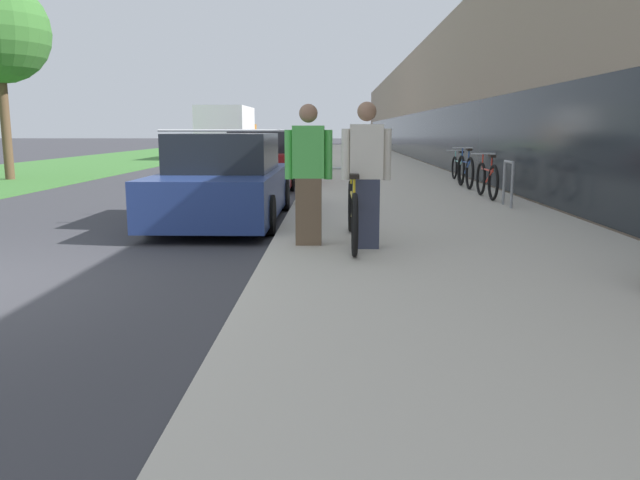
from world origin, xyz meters
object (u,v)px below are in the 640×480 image
(tandem_bicycle, at_px, (352,212))
(bike_rack_hoop, at_px, (508,179))
(cruiser_bike_farthest, at_px, (458,168))
(parked_sedan_far, at_px, (286,154))
(cruiser_bike_nearest, at_px, (487,179))
(cruiser_bike_middle, at_px, (465,171))
(person_rider, at_px, (366,176))
(moving_truck, at_px, (228,133))
(person_bystander, at_px, (309,175))
(vintage_roadster_curbside, at_px, (263,161))
(parked_sedan_curbside, at_px, (226,182))

(tandem_bicycle, distance_m, bike_rack_hoop, 4.93)
(cruiser_bike_farthest, xyz_separation_m, parked_sedan_far, (-5.26, 5.63, 0.16))
(cruiser_bike_nearest, distance_m, cruiser_bike_middle, 2.41)
(person_rider, height_order, cruiser_bike_middle, person_rider)
(tandem_bicycle, bearing_deg, parked_sedan_far, 97.47)
(cruiser_bike_middle, height_order, moving_truck, moving_truck)
(person_rider, bearing_deg, moving_truck, 103.06)
(tandem_bicycle, height_order, parked_sedan_far, parked_sedan_far)
(person_bystander, bearing_deg, cruiser_bike_farthest, 69.20)
(cruiser_bike_farthest, bearing_deg, vintage_roadster_curbside, -175.08)
(cruiser_bike_nearest, bearing_deg, parked_sedan_curbside, -152.53)
(person_rider, relative_size, bike_rack_hoop, 2.04)
(tandem_bicycle, relative_size, cruiser_bike_farthest, 1.43)
(vintage_roadster_curbside, bearing_deg, parked_sedan_curbside, -88.82)
(cruiser_bike_nearest, bearing_deg, bike_rack_hoop, -88.51)
(parked_sedan_curbside, height_order, moving_truck, moving_truck)
(cruiser_bike_nearest, xyz_separation_m, parked_sedan_curbside, (-5.02, -2.61, 0.16))
(cruiser_bike_middle, bearing_deg, cruiser_bike_farthest, 83.73)
(cruiser_bike_middle, bearing_deg, bike_rack_hoop, -90.13)
(cruiser_bike_nearest, xyz_separation_m, moving_truck, (-8.89, 20.53, 0.87))
(person_bystander, distance_m, moving_truck, 26.54)
(tandem_bicycle, bearing_deg, bike_rack_hoop, 52.53)
(bike_rack_hoop, bearing_deg, cruiser_bike_nearest, 91.49)
(person_rider, relative_size, moving_truck, 0.27)
(person_rider, height_order, person_bystander, person_rider)
(person_bystander, bearing_deg, cruiser_bike_nearest, 57.33)
(cruiser_bike_middle, bearing_deg, vintage_roadster_curbside, 162.93)
(person_bystander, bearing_deg, moving_truck, 101.71)
(person_rider, distance_m, cruiser_bike_nearest, 6.34)
(vintage_roadster_curbside, relative_size, parked_sedan_far, 0.93)
(person_bystander, bearing_deg, bike_rack_hoop, 48.55)
(person_rider, height_order, moving_truck, moving_truck)
(cruiser_bike_farthest, bearing_deg, bike_rack_hoop, -92.27)
(moving_truck, bearing_deg, cruiser_bike_middle, -63.75)
(parked_sedan_far, bearing_deg, parked_sedan_curbside, -90.15)
(bike_rack_hoop, bearing_deg, vintage_roadster_curbside, 133.53)
(person_rider, bearing_deg, parked_sedan_far, 97.85)
(vintage_roadster_curbside, distance_m, parked_sedan_far, 6.10)
(tandem_bicycle, height_order, cruiser_bike_farthest, tandem_bicycle)
(person_rider, bearing_deg, cruiser_bike_nearest, 63.63)
(moving_truck, bearing_deg, cruiser_bike_farthest, -60.28)
(tandem_bicycle, relative_size, moving_truck, 0.39)
(cruiser_bike_farthest, height_order, parked_sedan_far, parked_sedan_far)
(cruiser_bike_nearest, relative_size, vintage_roadster_curbside, 0.41)
(person_bystander, height_order, parked_sedan_far, person_bystander)
(moving_truck, bearing_deg, parked_sedan_far, -69.47)
(cruiser_bike_middle, xyz_separation_m, vintage_roadster_curbside, (-5.20, 1.60, 0.15))
(cruiser_bike_middle, relative_size, moving_truck, 0.28)
(tandem_bicycle, relative_size, cruiser_bike_middle, 1.37)
(bike_rack_hoop, bearing_deg, cruiser_bike_farthest, 87.73)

